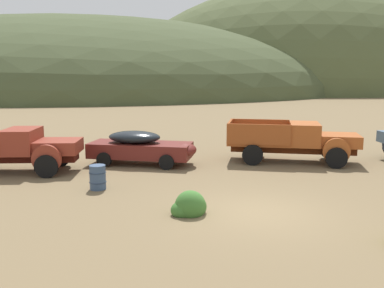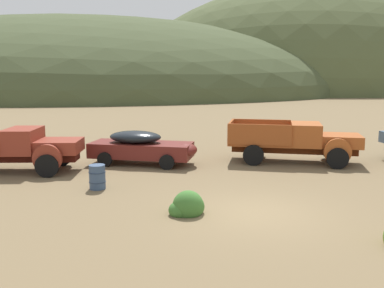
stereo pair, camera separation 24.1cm
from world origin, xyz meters
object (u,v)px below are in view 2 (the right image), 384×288
at_px(truck_rust_red, 22,149).
at_px(truck_oxide_orange, 302,141).
at_px(oil_drum_by_truck, 97,177).
at_px(car_oxblood, 144,147).

distance_m(truck_rust_red, truck_oxide_orange, 12.73).
relative_size(truck_rust_red, oil_drum_by_truck, 6.69).
bearing_deg(truck_rust_red, oil_drum_by_truck, -37.28).
bearing_deg(truck_oxide_orange, oil_drum_by_truck, -141.08).
relative_size(car_oxblood, truck_oxide_orange, 0.82).
bearing_deg(car_oxblood, oil_drum_by_truck, -95.34).
distance_m(car_oxblood, oil_drum_by_truck, 4.42).
distance_m(truck_rust_red, oil_drum_by_truck, 4.78).
relative_size(truck_oxide_orange, oil_drum_by_truck, 7.06).
distance_m(truck_oxide_orange, oil_drum_by_truck, 9.90).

